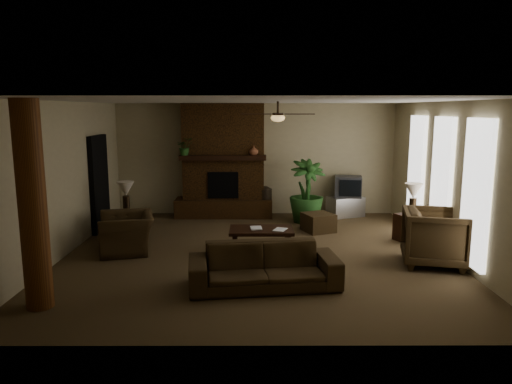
{
  "coord_description": "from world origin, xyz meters",
  "views": [
    {
      "loc": [
        -0.03,
        -8.54,
        2.66
      ],
      "look_at": [
        0.0,
        0.4,
        1.1
      ],
      "focal_mm": 33.43,
      "sensor_mm": 36.0,
      "label": 1
    }
  ],
  "objects_px": {
    "ottoman": "(318,222)",
    "sofa": "(264,259)",
    "armchair_left": "(127,226)",
    "coffee_table": "(261,232)",
    "side_table_right": "(410,228)",
    "lamp_right": "(413,193)",
    "lamp_left": "(126,191)",
    "side_table_left": "(125,226)",
    "log_column": "(33,206)",
    "floor_vase": "(265,199)",
    "tv_stand": "(345,206)",
    "floor_plant": "(307,205)",
    "armchair_right": "(436,235)"
  },
  "relations": [
    {
      "from": "armchair_left",
      "to": "armchair_right",
      "type": "relative_size",
      "value": 1.03
    },
    {
      "from": "lamp_left",
      "to": "side_table_right",
      "type": "distance_m",
      "value": 5.87
    },
    {
      "from": "log_column",
      "to": "floor_vase",
      "type": "xyz_separation_m",
      "value": [
        3.18,
        5.55,
        -0.97
      ]
    },
    {
      "from": "armchair_right",
      "to": "side_table_left",
      "type": "relative_size",
      "value": 1.95
    },
    {
      "from": "ottoman",
      "to": "tv_stand",
      "type": "distance_m",
      "value": 1.73
    },
    {
      "from": "coffee_table",
      "to": "tv_stand",
      "type": "height_order",
      "value": "tv_stand"
    },
    {
      "from": "armchair_right",
      "to": "ottoman",
      "type": "xyz_separation_m",
      "value": [
        -1.71,
        2.3,
        -0.34
      ]
    },
    {
      "from": "log_column",
      "to": "armchair_right",
      "type": "height_order",
      "value": "log_column"
    },
    {
      "from": "lamp_right",
      "to": "floor_vase",
      "type": "bearing_deg",
      "value": 141.35
    },
    {
      "from": "ottoman",
      "to": "floor_plant",
      "type": "height_order",
      "value": "floor_plant"
    },
    {
      "from": "side_table_right",
      "to": "lamp_right",
      "type": "height_order",
      "value": "lamp_right"
    },
    {
      "from": "coffee_table",
      "to": "floor_vase",
      "type": "height_order",
      "value": "floor_vase"
    },
    {
      "from": "tv_stand",
      "to": "floor_plant",
      "type": "relative_size",
      "value": 0.57
    },
    {
      "from": "side_table_left",
      "to": "lamp_left",
      "type": "relative_size",
      "value": 0.85
    },
    {
      "from": "floor_plant",
      "to": "side_table_left",
      "type": "height_order",
      "value": "floor_plant"
    },
    {
      "from": "side_table_right",
      "to": "lamp_right",
      "type": "distance_m",
      "value": 0.73
    },
    {
      "from": "ottoman",
      "to": "lamp_left",
      "type": "relative_size",
      "value": 0.92
    },
    {
      "from": "armchair_left",
      "to": "floor_plant",
      "type": "bearing_deg",
      "value": 107.85
    },
    {
      "from": "ottoman",
      "to": "tv_stand",
      "type": "relative_size",
      "value": 0.71
    },
    {
      "from": "coffee_table",
      "to": "lamp_left",
      "type": "xyz_separation_m",
      "value": [
        -2.77,
        0.88,
        0.63
      ]
    },
    {
      "from": "armchair_right",
      "to": "lamp_left",
      "type": "height_order",
      "value": "lamp_left"
    },
    {
      "from": "floor_vase",
      "to": "sofa",
      "type": "bearing_deg",
      "value": -91.42
    },
    {
      "from": "armchair_left",
      "to": "lamp_left",
      "type": "distance_m",
      "value": 1.07
    },
    {
      "from": "coffee_table",
      "to": "ottoman",
      "type": "height_order",
      "value": "coffee_table"
    },
    {
      "from": "coffee_table",
      "to": "floor_plant",
      "type": "distance_m",
      "value": 2.57
    },
    {
      "from": "tv_stand",
      "to": "floor_vase",
      "type": "height_order",
      "value": "floor_vase"
    },
    {
      "from": "log_column",
      "to": "lamp_right",
      "type": "xyz_separation_m",
      "value": [
        6.1,
        3.22,
        -0.4
      ]
    },
    {
      "from": "armchair_right",
      "to": "side_table_right",
      "type": "relative_size",
      "value": 1.95
    },
    {
      "from": "coffee_table",
      "to": "floor_vase",
      "type": "bearing_deg",
      "value": 87.43
    },
    {
      "from": "sofa",
      "to": "ottoman",
      "type": "distance_m",
      "value": 3.57
    },
    {
      "from": "floor_vase",
      "to": "lamp_left",
      "type": "height_order",
      "value": "lamp_left"
    },
    {
      "from": "ottoman",
      "to": "floor_vase",
      "type": "bearing_deg",
      "value": 127.44
    },
    {
      "from": "armchair_right",
      "to": "coffee_table",
      "type": "bearing_deg",
      "value": 87.52
    },
    {
      "from": "ottoman",
      "to": "lamp_right",
      "type": "relative_size",
      "value": 0.92
    },
    {
      "from": "ottoman",
      "to": "tv_stand",
      "type": "bearing_deg",
      "value": 59.59
    },
    {
      "from": "armchair_left",
      "to": "coffee_table",
      "type": "xyz_separation_m",
      "value": [
        2.54,
        0.03,
        -0.11
      ]
    },
    {
      "from": "sofa",
      "to": "ottoman",
      "type": "bearing_deg",
      "value": 62.09
    },
    {
      "from": "armchair_left",
      "to": "tv_stand",
      "type": "height_order",
      "value": "armchair_left"
    },
    {
      "from": "floor_plant",
      "to": "lamp_right",
      "type": "relative_size",
      "value": 2.3
    },
    {
      "from": "sofa",
      "to": "log_column",
      "type": "bearing_deg",
      "value": -173.78
    },
    {
      "from": "ottoman",
      "to": "sofa",
      "type": "bearing_deg",
      "value": -110.77
    },
    {
      "from": "tv_stand",
      "to": "armchair_left",
      "type": "bearing_deg",
      "value": -169.26
    },
    {
      "from": "armchair_left",
      "to": "coffee_table",
      "type": "height_order",
      "value": "armchair_left"
    },
    {
      "from": "sofa",
      "to": "armchair_left",
      "type": "xyz_separation_m",
      "value": [
        -2.55,
        1.84,
        0.04
      ]
    },
    {
      "from": "ottoman",
      "to": "floor_plant",
      "type": "distance_m",
      "value": 0.91
    },
    {
      "from": "ottoman",
      "to": "side_table_right",
      "type": "bearing_deg",
      "value": -23.76
    },
    {
      "from": "armchair_right",
      "to": "ottoman",
      "type": "height_order",
      "value": "armchair_right"
    },
    {
      "from": "lamp_right",
      "to": "log_column",
      "type": "bearing_deg",
      "value": -152.19
    },
    {
      "from": "ottoman",
      "to": "side_table_left",
      "type": "relative_size",
      "value": 1.09
    },
    {
      "from": "sofa",
      "to": "side_table_right",
      "type": "bearing_deg",
      "value": 32.87
    }
  ]
}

